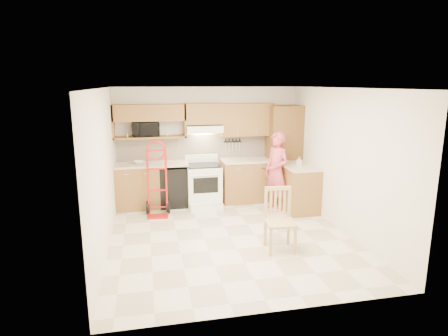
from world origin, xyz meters
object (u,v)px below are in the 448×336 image
object	(u,v)px
person	(276,171)
dining_chair	(280,220)
hand_truck	(157,182)
microwave	(145,129)
range	(204,182)

from	to	relation	value
person	dining_chair	distance (m)	2.03
person	hand_truck	bearing A→B (deg)	-115.35
microwave	person	xyz separation A→B (m)	(2.59, -0.85, -0.83)
range	dining_chair	bearing A→B (deg)	-71.37
microwave	dining_chair	bearing A→B (deg)	-58.06
microwave	dining_chair	size ratio (longest dim) A/B	0.56
hand_truck	range	bearing A→B (deg)	27.77
range	hand_truck	distance (m)	1.09
microwave	dining_chair	world-z (taller)	microwave
microwave	person	size ratio (longest dim) A/B	0.34
range	hand_truck	bearing A→B (deg)	-157.07
microwave	hand_truck	world-z (taller)	microwave
person	dining_chair	size ratio (longest dim) A/B	1.65
hand_truck	dining_chair	distance (m)	2.73
hand_truck	microwave	bearing A→B (deg)	108.29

